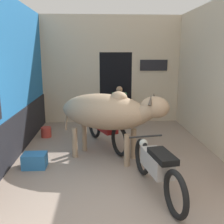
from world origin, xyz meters
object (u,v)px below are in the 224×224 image
cow (109,112)px  motorcycle_near (157,166)px  plastic_stool (127,117)px  shopkeeper_seated (119,105)px  crate (35,161)px  bucket (46,132)px  motorcycle_far (106,127)px

cow → motorcycle_near: bearing=-63.7°
plastic_stool → shopkeeper_seated: bearing=-152.8°
cow → crate: size_ratio=5.12×
cow → plastic_stool: (0.68, 2.73, -0.78)m
shopkeeper_seated → bucket: bearing=-151.1°
motorcycle_near → motorcycle_far: (-0.72, 2.15, 0.01)m
cow → crate: bearing=-165.0°
shopkeeper_seated → crate: bearing=-121.7°
cow → motorcycle_far: bearing=92.9°
bucket → plastic_stool: bearing=28.7°
plastic_stool → bucket: 2.56m
motorcycle_near → plastic_stool: size_ratio=5.10×
plastic_stool → bucket: bearing=-151.3°
plastic_stool → crate: plastic_stool is taller
crate → plastic_stool: bearing=56.1°
motorcycle_far → cow: bearing=-87.1°
cow → crate: (-1.42, -0.38, -0.85)m
cow → bucket: 2.34m
shopkeeper_seated → crate: 3.54m
motorcycle_far → shopkeeper_seated: 1.91m
bucket → shopkeeper_seated: bearing=28.9°
crate → bucket: crate is taller
motorcycle_near → plastic_stool: (-0.01, 4.12, -0.23)m
shopkeeper_seated → plastic_stool: shopkeeper_seated is taller
plastic_stool → cow: bearing=-103.9°
shopkeeper_seated → crate: size_ratio=2.67×
motorcycle_near → shopkeeper_seated: bearing=93.7°
motorcycle_near → bucket: 3.68m
shopkeeper_seated → plastic_stool: 0.49m
cow → plastic_stool: size_ratio=5.91×
motorcycle_far → motorcycle_near: bearing=-71.4°
motorcycle_far → crate: (-1.38, -1.14, -0.31)m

